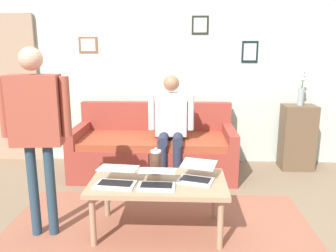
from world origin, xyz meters
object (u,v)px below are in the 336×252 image
Objects in this scene: couch at (154,150)px; side_shelf at (297,137)px; laptop_left at (116,179)px; laptop_center at (157,181)px; interior_door at (10,89)px; person_seated at (171,122)px; laptop_right at (196,175)px; french_press at (156,162)px; flower_vase at (301,92)px; coffee_table at (158,186)px; person_standing at (36,119)px.

side_shelf is (-1.90, -0.26, 0.13)m from couch.
laptop_left is 1.14× the size of laptop_center.
laptop_left is at bearing 40.69° from side_shelf.
laptop_left reaches higher than laptop_center.
interior_door reaches higher than person_seated.
interior_door is at bearing -12.89° from couch.
person_seated reaches higher than laptop_right.
laptop_center is 0.25× the size of person_seated.
side_shelf is at bearing -130.13° from laptop_right.
laptop_left is at bearing 39.16° from french_press.
interior_door is at bearing -3.16° from flower_vase.
laptop_center is (0.00, 0.11, 0.09)m from coffee_table.
flower_vase is at bearing -133.76° from laptop_center.
person_standing reaches higher than laptop_center.
couch is 1.51m from laptop_right.
person_seated reaches higher than french_press.
laptop_center is 1.36m from person_seated.
coffee_table is 0.34m from laptop_right.
flower_vase is (-2.09, -1.79, 0.51)m from laptop_left.
laptop_center is 0.37× the size of side_shelf.
flower_vase reaches higher than coffee_table.
laptop_right is 0.39m from french_press.
french_press is 0.28× the size of side_shelf.
couch is at bearing 7.68° from side_shelf.
person_standing reaches higher than laptop_left.
person_seated is at bearing -93.10° from coffee_table.
interior_door is 2.25m from couch.
coffee_table is 0.24m from french_press.
laptop_right is (-2.56, 1.89, -0.50)m from interior_door.
flower_vase is at bearing 177.61° from side_shelf.
laptop_right is 1.23m from person_seated.
flower_vase is 0.28× the size of person_standing.
interior_door reaches higher than person_standing.
coffee_table is 3.69× the size of laptop_center.
side_shelf is 0.54× the size of person_standing.
person_seated reaches higher than side_shelf.
laptop_center is at bearing 175.44° from laptop_left.
person_seated is at bearing -95.40° from french_press.
person_seated is at bearing -107.56° from laptop_left.
person_standing is 1.72m from person_seated.
couch reaches higher than coffee_table.
interior_door reaches higher than french_press.
laptop_left is at bearing -4.56° from laptop_center.
side_shelf is at bearing 176.84° from interior_door.
laptop_right is 2.19m from side_shelf.
laptop_right is 0.47× the size of side_shelf.
flower_vase is 1.77m from person_seated.
laptop_left is 0.69m from laptop_right.
coffee_table is 1.35× the size of side_shelf.
couch is 5.59× the size of laptop_left.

